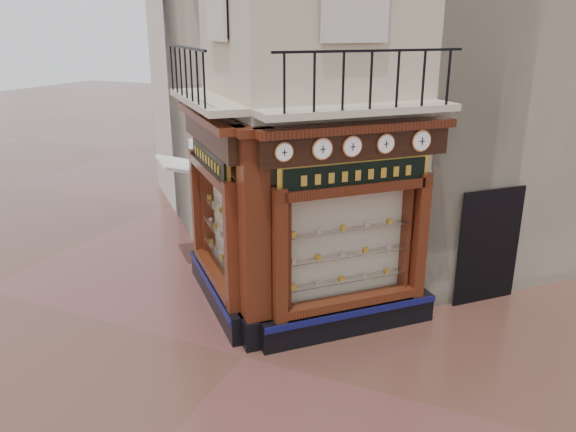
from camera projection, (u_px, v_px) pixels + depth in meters
The scene contains 16 objects.
ground at pixel (244, 357), 9.85m from camera, with size 80.00×80.00×0.00m, color #502F25.
main_building at pixel (361, 4), 13.25m from camera, with size 8.00×8.00×12.00m, color #BEAE94.
neighbour_left at pixel (304, 26), 16.50m from camera, with size 8.00×8.00×11.00m, color beige.
neighbour_right at pixel (479, 26), 14.60m from camera, with size 8.00×8.00×11.00m, color beige.
shopfront_left at pixel (216, 214), 11.11m from camera, with size 2.86×2.86×3.98m.
shopfront_right at pixel (352, 234), 10.03m from camera, with size 2.86×2.86×3.98m.
corner_pilaster at pixel (254, 244), 9.66m from camera, with size 0.85×0.85×3.98m.
balcony at pixel (278, 104), 9.78m from camera, with size 5.94×2.97×1.03m.
clock_a at pixel (284, 152), 8.87m from camera, with size 0.26×0.26×0.32m.
clock_b at pixel (322, 149), 9.10m from camera, with size 0.30×0.30×0.37m.
clock_c at pixel (352, 146), 9.28m from camera, with size 0.29×0.29×0.36m.
clock_d at pixel (385, 144), 9.50m from camera, with size 0.28×0.28×0.35m.
clock_e at pixel (421, 141), 9.74m from camera, with size 0.31×0.31×0.39m.
awning at pixel (184, 261), 13.85m from camera, with size 1.41×0.85×0.08m, color white, non-canonical shape.
signboard_left at pixel (210, 159), 10.73m from camera, with size 1.97×1.97×0.53m.
signboard_right at pixel (356, 174), 9.60m from camera, with size 2.09×2.09×0.56m.
Camera 1 is at (4.18, -7.48, 5.51)m, focal length 35.00 mm.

